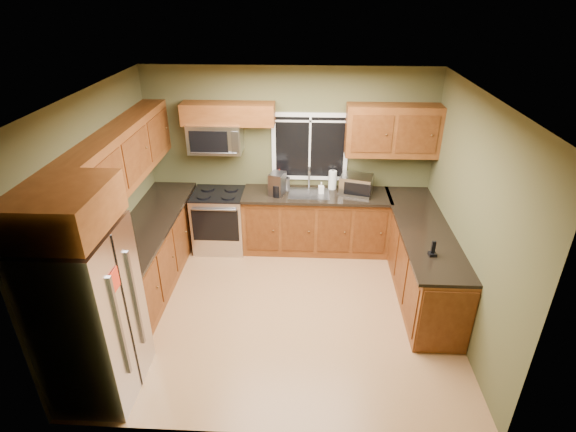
# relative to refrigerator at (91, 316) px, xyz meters

# --- Properties ---
(floor) EXTENTS (4.20, 4.20, 0.00)m
(floor) POSITION_rel_refrigerator_xyz_m (1.74, 1.30, -0.90)
(floor) COLOR #996C43
(floor) RESTS_ON ground
(ceiling) EXTENTS (4.20, 4.20, 0.00)m
(ceiling) POSITION_rel_refrigerator_xyz_m (1.74, 1.30, 1.80)
(ceiling) COLOR white
(ceiling) RESTS_ON back_wall
(back_wall) EXTENTS (4.20, 0.00, 4.20)m
(back_wall) POSITION_rel_refrigerator_xyz_m (1.74, 3.10, 0.45)
(back_wall) COLOR #4B4B2B
(back_wall) RESTS_ON ground
(front_wall) EXTENTS (4.20, 0.00, 4.20)m
(front_wall) POSITION_rel_refrigerator_xyz_m (1.74, -0.50, 0.45)
(front_wall) COLOR #4B4B2B
(front_wall) RESTS_ON ground
(left_wall) EXTENTS (0.00, 3.60, 3.60)m
(left_wall) POSITION_rel_refrigerator_xyz_m (-0.36, 1.30, 0.45)
(left_wall) COLOR #4B4B2B
(left_wall) RESTS_ON ground
(right_wall) EXTENTS (0.00, 3.60, 3.60)m
(right_wall) POSITION_rel_refrigerator_xyz_m (3.84, 1.30, 0.45)
(right_wall) COLOR #4B4B2B
(right_wall) RESTS_ON ground
(window) EXTENTS (1.12, 0.03, 1.02)m
(window) POSITION_rel_refrigerator_xyz_m (2.04, 3.08, 0.65)
(window) COLOR white
(window) RESTS_ON back_wall
(base_cabinets_left) EXTENTS (0.60, 2.65, 0.90)m
(base_cabinets_left) POSITION_rel_refrigerator_xyz_m (-0.06, 1.78, -0.45)
(base_cabinets_left) COLOR brown
(base_cabinets_left) RESTS_ON ground
(countertop_left) EXTENTS (0.65, 2.65, 0.04)m
(countertop_left) POSITION_rel_refrigerator_xyz_m (-0.04, 1.78, 0.02)
(countertop_left) COLOR black
(countertop_left) RESTS_ON base_cabinets_left
(base_cabinets_back) EXTENTS (2.17, 0.60, 0.90)m
(base_cabinets_back) POSITION_rel_refrigerator_xyz_m (2.15, 2.80, -0.45)
(base_cabinets_back) COLOR brown
(base_cabinets_back) RESTS_ON ground
(countertop_back) EXTENTS (2.17, 0.65, 0.04)m
(countertop_back) POSITION_rel_refrigerator_xyz_m (2.15, 2.78, 0.02)
(countertop_back) COLOR black
(countertop_back) RESTS_ON base_cabinets_back
(base_cabinets_peninsula) EXTENTS (0.60, 2.52, 0.90)m
(base_cabinets_peninsula) POSITION_rel_refrigerator_xyz_m (3.54, 1.84, -0.45)
(base_cabinets_peninsula) COLOR brown
(base_cabinets_peninsula) RESTS_ON ground
(countertop_peninsula) EXTENTS (0.65, 2.50, 0.04)m
(countertop_peninsula) POSITION_rel_refrigerator_xyz_m (3.51, 1.85, 0.02)
(countertop_peninsula) COLOR black
(countertop_peninsula) RESTS_ON base_cabinets_peninsula
(upper_cabinets_left) EXTENTS (0.33, 2.65, 0.72)m
(upper_cabinets_left) POSITION_rel_refrigerator_xyz_m (-0.20, 1.78, 0.96)
(upper_cabinets_left) COLOR brown
(upper_cabinets_left) RESTS_ON left_wall
(upper_cabinets_back_left) EXTENTS (1.30, 0.33, 0.30)m
(upper_cabinets_back_left) POSITION_rel_refrigerator_xyz_m (0.89, 2.94, 1.17)
(upper_cabinets_back_left) COLOR brown
(upper_cabinets_back_left) RESTS_ON back_wall
(upper_cabinets_back_right) EXTENTS (1.30, 0.33, 0.72)m
(upper_cabinets_back_right) POSITION_rel_refrigerator_xyz_m (3.19, 2.94, 0.96)
(upper_cabinets_back_right) COLOR brown
(upper_cabinets_back_right) RESTS_ON back_wall
(upper_cabinet_over_fridge) EXTENTS (0.72, 0.90, 0.38)m
(upper_cabinet_over_fridge) POSITION_rel_refrigerator_xyz_m (-0.00, 0.00, 1.13)
(upper_cabinet_over_fridge) COLOR brown
(upper_cabinet_over_fridge) RESTS_ON left_wall
(refrigerator) EXTENTS (0.74, 0.90, 1.80)m
(refrigerator) POSITION_rel_refrigerator_xyz_m (0.00, 0.00, 0.00)
(refrigerator) COLOR #B7B7BC
(refrigerator) RESTS_ON ground
(range) EXTENTS (0.76, 0.69, 0.94)m
(range) POSITION_rel_refrigerator_xyz_m (0.69, 2.77, -0.43)
(range) COLOR #B7B7BC
(range) RESTS_ON ground
(microwave) EXTENTS (0.76, 0.41, 0.42)m
(microwave) POSITION_rel_refrigerator_xyz_m (0.69, 2.91, 0.83)
(microwave) COLOR #B7B7BC
(microwave) RESTS_ON back_wall
(sink) EXTENTS (0.60, 0.42, 0.36)m
(sink) POSITION_rel_refrigerator_xyz_m (2.04, 2.79, 0.05)
(sink) COLOR slate
(sink) RESTS_ON countertop_back
(toaster_oven) EXTENTS (0.52, 0.45, 0.28)m
(toaster_oven) POSITION_rel_refrigerator_xyz_m (2.73, 2.82, 0.18)
(toaster_oven) COLOR #B7B7BC
(toaster_oven) RESTS_ON countertop_back
(coffee_maker) EXTENTS (0.26, 0.31, 0.33)m
(coffee_maker) POSITION_rel_refrigerator_xyz_m (1.58, 2.73, 0.19)
(coffee_maker) COLOR slate
(coffee_maker) RESTS_ON countertop_back
(kettle) EXTENTS (0.18, 0.18, 0.25)m
(kettle) POSITION_rel_refrigerator_xyz_m (1.69, 2.88, 0.15)
(kettle) COLOR #B7B7BC
(kettle) RESTS_ON countertop_back
(paper_towel_roll) EXTENTS (0.16, 0.16, 0.31)m
(paper_towel_roll) POSITION_rel_refrigerator_xyz_m (2.39, 2.98, 0.18)
(paper_towel_roll) COLOR white
(paper_towel_roll) RESTS_ON countertop_back
(soap_bottle_a) EXTENTS (0.11, 0.12, 0.27)m
(soap_bottle_a) POSITION_rel_refrigerator_xyz_m (1.59, 3.00, 0.18)
(soap_bottle_a) COLOR red
(soap_bottle_a) RESTS_ON countertop_back
(soap_bottle_b) EXTENTS (0.08, 0.09, 0.17)m
(soap_bottle_b) POSITION_rel_refrigerator_xyz_m (2.22, 2.80, 0.13)
(soap_bottle_b) COLOR white
(soap_bottle_b) RESTS_ON countertop_back
(soap_bottle_c) EXTENTS (0.15, 0.15, 0.15)m
(soap_bottle_c) POSITION_rel_refrigerator_xyz_m (1.49, 2.83, 0.11)
(soap_bottle_c) COLOR white
(soap_bottle_c) RESTS_ON countertop_back
(cordless_phone) EXTENTS (0.09, 0.09, 0.19)m
(cordless_phone) POSITION_rel_refrigerator_xyz_m (3.45, 1.16, 0.10)
(cordless_phone) COLOR black
(cordless_phone) RESTS_ON countertop_peninsula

